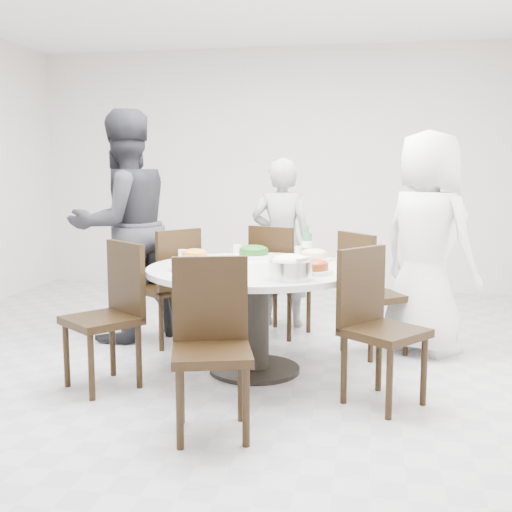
% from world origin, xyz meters
% --- Properties ---
extents(floor, '(6.00, 6.00, 0.01)m').
position_xyz_m(floor, '(0.00, 0.00, 0.00)').
color(floor, '#B3B3B8').
rests_on(floor, ground).
extents(wall_back, '(6.00, 0.01, 2.80)m').
position_xyz_m(wall_back, '(0.00, 3.00, 1.40)').
color(wall_back, silver).
rests_on(wall_back, ground).
extents(dining_table, '(1.50, 1.50, 0.75)m').
position_xyz_m(dining_table, '(0.18, -0.19, 0.38)').
color(dining_table, silver).
rests_on(dining_table, floor).
extents(chair_ne, '(0.59, 0.59, 0.95)m').
position_xyz_m(chair_ne, '(1.01, 0.41, 0.47)').
color(chair_ne, black).
rests_on(chair_ne, floor).
extents(chair_n, '(0.55, 0.55, 0.95)m').
position_xyz_m(chair_n, '(0.23, 0.85, 0.47)').
color(chair_n, black).
rests_on(chair_n, floor).
extents(chair_nw, '(0.59, 0.59, 0.95)m').
position_xyz_m(chair_nw, '(-0.67, 0.41, 0.47)').
color(chair_nw, black).
rests_on(chair_nw, floor).
extents(chair_sw, '(0.59, 0.59, 0.95)m').
position_xyz_m(chair_sw, '(-0.74, -0.70, 0.47)').
color(chair_sw, black).
rests_on(chair_sw, floor).
extents(chair_s, '(0.52, 0.52, 0.95)m').
position_xyz_m(chair_s, '(0.15, -1.30, 0.47)').
color(chair_s, black).
rests_on(chair_s, floor).
extents(chair_se, '(0.59, 0.59, 0.95)m').
position_xyz_m(chair_se, '(1.07, -0.68, 0.47)').
color(chair_se, black).
rests_on(chair_se, floor).
extents(diner_right, '(0.99, 0.96, 1.71)m').
position_xyz_m(diner_right, '(1.40, 0.52, 0.86)').
color(diner_right, silver).
rests_on(diner_right, floor).
extents(diner_middle, '(0.56, 0.38, 1.52)m').
position_xyz_m(diner_middle, '(0.18, 1.16, 0.76)').
color(diner_middle, black).
rests_on(diner_middle, floor).
extents(diner_left, '(1.15, 1.17, 1.90)m').
position_xyz_m(diner_left, '(-1.05, 0.48, 0.95)').
color(diner_left, black).
rests_on(diner_left, floor).
extents(dish_greens, '(0.28, 0.28, 0.07)m').
position_xyz_m(dish_greens, '(0.10, 0.25, 0.79)').
color(dish_greens, white).
rests_on(dish_greens, dining_table).
extents(dish_pale, '(0.25, 0.25, 0.07)m').
position_xyz_m(dish_pale, '(0.57, 0.14, 0.78)').
color(dish_pale, white).
rests_on(dish_pale, dining_table).
extents(dish_orange, '(0.24, 0.24, 0.06)m').
position_xyz_m(dish_orange, '(-0.30, -0.01, 0.78)').
color(dish_orange, white).
rests_on(dish_orange, dining_table).
extents(dish_redbrown, '(0.27, 0.27, 0.07)m').
position_xyz_m(dish_redbrown, '(0.60, -0.39, 0.78)').
color(dish_redbrown, white).
rests_on(dish_redbrown, dining_table).
extents(dish_tofu, '(0.26, 0.26, 0.07)m').
position_xyz_m(dish_tofu, '(-0.23, -0.41, 0.78)').
color(dish_tofu, white).
rests_on(dish_tofu, dining_table).
extents(rice_bowl, '(0.27, 0.27, 0.12)m').
position_xyz_m(rice_bowl, '(0.49, -0.63, 0.81)').
color(rice_bowl, silver).
rests_on(rice_bowl, dining_table).
extents(soup_bowl, '(0.24, 0.24, 0.07)m').
position_xyz_m(soup_bowl, '(-0.10, -0.65, 0.79)').
color(soup_bowl, white).
rests_on(soup_bowl, dining_table).
extents(beverage_bottle, '(0.07, 0.07, 0.25)m').
position_xyz_m(beverage_bottle, '(0.50, 0.29, 0.88)').
color(beverage_bottle, '#2F7643').
rests_on(beverage_bottle, dining_table).
extents(tea_cups, '(0.07, 0.07, 0.08)m').
position_xyz_m(tea_cups, '(0.16, 0.42, 0.79)').
color(tea_cups, white).
rests_on(tea_cups, dining_table).
extents(chopsticks, '(0.24, 0.04, 0.01)m').
position_xyz_m(chopsticks, '(0.19, 0.46, 0.76)').
color(chopsticks, tan).
rests_on(chopsticks, dining_table).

